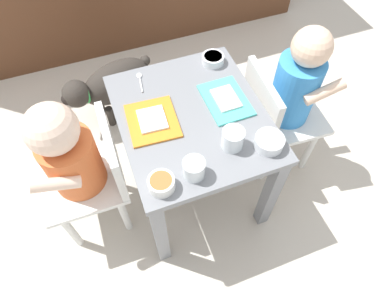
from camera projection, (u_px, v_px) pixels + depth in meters
name	position (u px, v px, depth m)	size (l,w,h in m)	color
ground_plane	(192.00, 184.00, 1.51)	(7.00, 7.00, 0.00)	beige
dining_table	(192.00, 132.00, 1.20)	(0.48, 0.56, 0.48)	slate
seated_child_left	(74.00, 158.00, 1.09)	(0.28, 0.28, 0.66)	silver
seated_child_right	(292.00, 90.00, 1.25)	(0.30, 0.30, 0.69)	silver
dog	(112.00, 84.00, 1.60)	(0.45, 0.27, 0.30)	#332D28
food_tray_left	(152.00, 120.00, 1.10)	(0.17, 0.19, 0.02)	orange
food_tray_right	(226.00, 100.00, 1.16)	(0.14, 0.19, 0.02)	#4CC6BC
water_cup_left	(233.00, 139.00, 1.03)	(0.07, 0.07, 0.07)	white
water_cup_right	(194.00, 169.00, 0.98)	(0.07, 0.07, 0.06)	white
veggie_bowl_near	(161.00, 183.00, 0.95)	(0.08, 0.08, 0.04)	white
cereal_bowl_left_side	(269.00, 142.00, 1.04)	(0.09, 0.09, 0.04)	white
cereal_bowl_right_side	(213.00, 59.00, 1.26)	(0.08, 0.08, 0.03)	white
spoon_by_left_tray	(140.00, 80.00, 1.21)	(0.03, 0.10, 0.01)	silver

